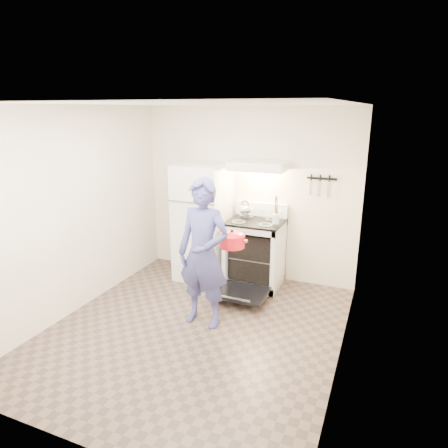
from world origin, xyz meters
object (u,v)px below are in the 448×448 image
(stove_body, at_px, (255,254))
(person, at_px, (203,254))
(tea_kettle, at_px, (245,209))
(dutch_oven, at_px, (232,241))
(refrigerator, at_px, (203,222))

(stove_body, relative_size, person, 0.53)
(stove_body, bearing_deg, tea_kettle, 151.48)
(tea_kettle, xyz_separation_m, dutch_oven, (0.19, -1.00, -0.14))
(stove_body, height_order, dutch_oven, dutch_oven)
(refrigerator, relative_size, tea_kettle, 6.88)
(stove_body, bearing_deg, person, -99.37)
(stove_body, bearing_deg, refrigerator, -178.23)
(person, height_order, dutch_oven, person)
(stove_body, xyz_separation_m, dutch_oven, (-0.00, -0.89, 0.47))
(tea_kettle, bearing_deg, refrigerator, -167.77)
(stove_body, distance_m, tea_kettle, 0.65)
(refrigerator, xyz_separation_m, stove_body, (0.81, 0.02, -0.39))
(person, bearing_deg, stove_body, 84.51)
(tea_kettle, bearing_deg, stove_body, -28.52)
(refrigerator, distance_m, person, 1.37)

